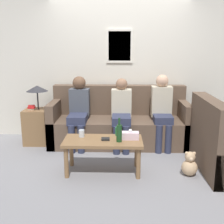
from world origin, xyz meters
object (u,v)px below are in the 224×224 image
(wine_bottle, at_px, (119,133))
(drinking_glass, at_px, (82,133))
(person_left, at_px, (79,108))
(person_right, at_px, (162,108))
(coffee_table, at_px, (103,145))
(teddy_bear, at_px, (190,165))
(couch_main, at_px, (119,124))
(person_middle, at_px, (121,111))

(wine_bottle, bearing_deg, drinking_glass, 160.68)
(person_left, relative_size, person_right, 0.97)
(coffee_table, distance_m, person_right, 1.42)
(drinking_glass, bearing_deg, teddy_bear, -7.28)
(person_left, bearing_deg, coffee_table, -65.41)
(couch_main, distance_m, person_middle, 0.36)
(coffee_table, distance_m, teddy_bear, 1.20)
(person_left, bearing_deg, person_middle, -3.40)
(teddy_bear, bearing_deg, person_middle, 130.59)
(couch_main, height_order, drinking_glass, couch_main)
(couch_main, distance_m, teddy_bear, 1.61)
(person_middle, bearing_deg, couch_main, 101.14)
(person_middle, height_order, teddy_bear, person_middle)
(coffee_table, bearing_deg, teddy_bear, -3.60)
(teddy_bear, bearing_deg, person_right, 101.99)
(drinking_glass, distance_m, person_middle, 1.05)
(couch_main, bearing_deg, drinking_glass, -115.41)
(wine_bottle, bearing_deg, person_middle, 88.25)
(teddy_bear, bearing_deg, couch_main, 126.91)
(couch_main, height_order, person_middle, person_middle)
(couch_main, xyz_separation_m, drinking_glass, (-0.52, -1.09, 0.17))
(person_right, bearing_deg, wine_bottle, -123.15)
(couch_main, relative_size, person_right, 1.94)
(couch_main, height_order, person_right, person_right)
(person_left, relative_size, person_middle, 1.02)
(drinking_glass, bearing_deg, person_right, 36.36)
(couch_main, distance_m, person_left, 0.78)
(couch_main, relative_size, person_middle, 2.05)
(teddy_bear, bearing_deg, wine_bottle, 179.73)
(person_middle, bearing_deg, person_left, 176.60)
(couch_main, relative_size, drinking_glass, 23.81)
(coffee_table, height_order, person_middle, person_middle)
(couch_main, distance_m, wine_bottle, 1.30)
(wine_bottle, bearing_deg, coffee_table, 162.55)
(person_right, xyz_separation_m, teddy_bear, (0.23, -1.10, -0.53))
(drinking_glass, height_order, person_middle, person_middle)
(wine_bottle, relative_size, teddy_bear, 0.96)
(person_left, height_order, person_right, person_right)
(coffee_table, height_order, teddy_bear, coffee_table)
(drinking_glass, relative_size, teddy_bear, 0.30)
(person_right, bearing_deg, drinking_glass, -143.64)
(wine_bottle, height_order, person_middle, person_middle)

